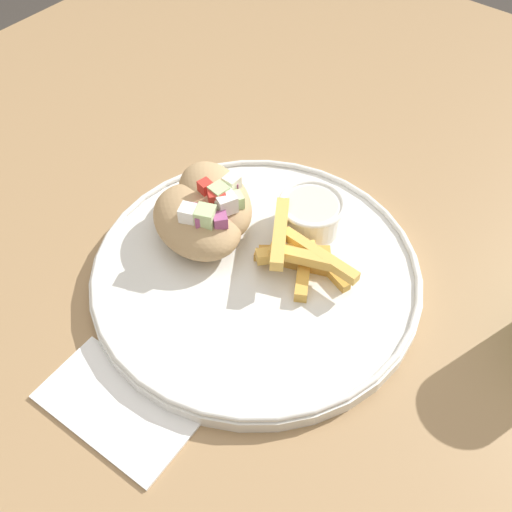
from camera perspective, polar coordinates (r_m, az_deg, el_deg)
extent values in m
plane|color=#38332D|center=(1.21, 2.11, -22.68)|extent=(10.00, 10.00, 0.00)
cube|color=#9E7A51|center=(0.60, 3.95, -2.40)|extent=(1.21, 1.21, 0.04)
cylinder|color=#9E7A51|center=(1.39, -1.75, 13.40)|extent=(0.06, 0.06, 0.66)
cube|color=white|center=(0.51, -13.11, -13.84)|extent=(0.13, 0.08, 0.00)
cylinder|color=white|center=(0.57, 0.00, -1.76)|extent=(0.31, 0.31, 0.01)
torus|color=white|center=(0.56, 0.00, -1.19)|extent=(0.31, 0.31, 0.01)
ellipsoid|color=tan|center=(0.58, -5.63, 3.34)|extent=(0.12, 0.10, 0.05)
cube|color=silver|center=(0.56, -3.23, 5.12)|extent=(0.02, 0.02, 0.01)
cube|color=#A34C84|center=(0.55, -5.28, 3.59)|extent=(0.02, 0.02, 0.01)
cube|color=#B7D693|center=(0.54, -4.83, 3.81)|extent=(0.02, 0.02, 0.02)
cube|color=white|center=(0.55, -6.46, 4.06)|extent=(0.02, 0.02, 0.01)
cube|color=red|center=(0.56, -3.77, 5.64)|extent=(0.02, 0.02, 0.02)
cube|color=#A34C84|center=(0.55, -5.77, 3.80)|extent=(0.02, 0.02, 0.02)
cube|color=#A34C84|center=(0.55, -3.43, 3.41)|extent=(0.02, 0.02, 0.01)
ellipsoid|color=tan|center=(0.59, -3.96, 5.39)|extent=(0.12, 0.11, 0.05)
cube|color=silver|center=(0.57, -3.44, 5.95)|extent=(0.02, 0.02, 0.01)
cube|color=#B7D693|center=(0.56, -1.97, 5.29)|extent=(0.02, 0.02, 0.01)
cube|color=red|center=(0.57, -4.85, 6.61)|extent=(0.01, 0.01, 0.01)
cube|color=#A34C84|center=(0.57, -2.51, 6.59)|extent=(0.02, 0.02, 0.01)
cube|color=white|center=(0.55, -2.90, 5.12)|extent=(0.02, 0.02, 0.02)
cube|color=silver|center=(0.57, -2.28, 7.02)|extent=(0.01, 0.01, 0.01)
cube|color=#B7D693|center=(0.56, -3.54, 5.99)|extent=(0.02, 0.02, 0.02)
cube|color=gold|center=(0.56, 4.57, -1.27)|extent=(0.05, 0.07, 0.01)
cube|color=gold|center=(0.56, 6.74, -1.03)|extent=(0.06, 0.03, 0.01)
cube|color=gold|center=(0.57, 3.82, 0.38)|extent=(0.06, 0.05, 0.01)
cube|color=gold|center=(0.56, 3.72, -0.67)|extent=(0.07, 0.04, 0.01)
cube|color=#E5B251|center=(0.55, 5.86, -0.17)|extent=(0.08, 0.02, 0.01)
cube|color=#E5B251|center=(0.56, 2.90, 0.32)|extent=(0.05, 0.05, 0.01)
cube|color=#E5B251|center=(0.56, 2.29, 2.20)|extent=(0.05, 0.08, 0.01)
cube|color=#E5B251|center=(0.55, 4.33, -0.07)|extent=(0.06, 0.03, 0.01)
cylinder|color=white|center=(0.59, 5.26, 3.94)|extent=(0.06, 0.06, 0.03)
cylinder|color=beige|center=(0.58, 5.34, 4.78)|extent=(0.05, 0.05, 0.01)
torus|color=white|center=(0.58, 5.36, 4.99)|extent=(0.07, 0.07, 0.00)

